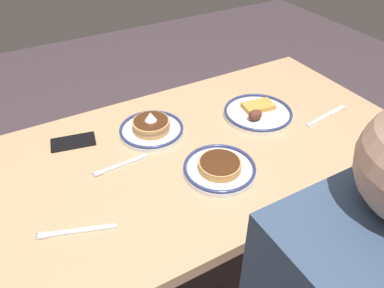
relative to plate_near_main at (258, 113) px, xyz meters
name	(u,v)px	position (x,y,z in m)	size (l,w,h in m)	color
ground_plane	(197,276)	(0.28, 0.05, -0.76)	(6.00, 6.00, 0.00)	#46383F
dining_table	(199,164)	(0.28, 0.05, -0.09)	(1.45, 0.78, 0.75)	tan
plate_near_main	(258,113)	(0.00, 0.00, 0.00)	(0.25, 0.25, 0.05)	white
plate_center_pancakes	(151,128)	(0.38, -0.10, 0.01)	(0.22, 0.22, 0.08)	white
plate_far_companion	(220,168)	(0.29, 0.19, 0.00)	(0.22, 0.22, 0.04)	white
cell_phone	(73,142)	(0.63, -0.17, -0.01)	(0.14, 0.07, 0.01)	black
fork_near	(121,165)	(0.54, 0.01, -0.01)	(0.18, 0.02, 0.01)	silver
fork_far	(76,231)	(0.73, 0.20, -0.01)	(0.20, 0.08, 0.01)	silver
butter_knife	(327,116)	(-0.22, 0.13, -0.01)	(0.22, 0.05, 0.01)	silver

